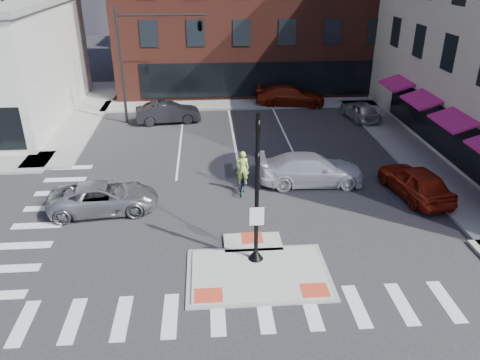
{
  "coord_description": "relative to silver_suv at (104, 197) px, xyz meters",
  "views": [
    {
      "loc": [
        -1.77,
        -14.83,
        10.91
      ],
      "look_at": [
        -0.38,
        3.69,
        2.0
      ],
      "focal_mm": 35.0,
      "sensor_mm": 36.0,
      "label": 1
    }
  ],
  "objects": [
    {
      "name": "sidewalk_e",
      "position": [
        17.49,
        5.0,
        -0.62
      ],
      "size": [
        3.0,
        24.0,
        0.15
      ],
      "primitive_type": "cube",
      "color": "gray",
      "rests_on": "ground"
    },
    {
      "name": "silver_suv",
      "position": [
        0.0,
        0.0,
        0.0
      ],
      "size": [
        5.2,
        2.77,
        1.39
      ],
      "primitive_type": "imported",
      "rotation": [
        0.0,
        0.0,
        1.67
      ],
      "color": "#A0A2A6",
      "rests_on": "ground"
    },
    {
      "name": "white_pickup",
      "position": [
        10.33,
        2.2,
        0.11
      ],
      "size": [
        5.58,
        2.36,
        1.6
      ],
      "primitive_type": "imported",
      "rotation": [
        0.0,
        0.0,
        1.55
      ],
      "color": "white",
      "rests_on": "ground"
    },
    {
      "name": "ground",
      "position": [
        6.69,
        -5.0,
        -0.7
      ],
      "size": [
        120.0,
        120.0,
        0.0
      ],
      "primitive_type": "plane",
      "color": "#28282B",
      "rests_on": "ground"
    },
    {
      "name": "building_far_left",
      "position": [
        2.69,
        47.0,
        4.3
      ],
      "size": [
        10.0,
        12.0,
        10.0
      ],
      "primitive_type": "cube",
      "color": "slate",
      "rests_on": "ground"
    },
    {
      "name": "cyclist",
      "position": [
        6.65,
        1.49,
        0.05
      ],
      "size": [
        0.91,
        1.83,
        2.21
      ],
      "rotation": [
        0.0,
        0.0,
        2.96
      ],
      "color": "#3F3F44",
      "rests_on": "ground"
    },
    {
      "name": "mast_arm_signal",
      "position": [
        3.22,
        13.0,
        5.51
      ],
      "size": [
        6.1,
        2.24,
        8.0
      ],
      "color": "black",
      "rests_on": "ground"
    },
    {
      "name": "bg_car_dark",
      "position": [
        2.19,
        12.93,
        0.06
      ],
      "size": [
        4.74,
        2.19,
        1.5
      ],
      "primitive_type": "imported",
      "rotation": [
        0.0,
        0.0,
        1.71
      ],
      "color": "#232327",
      "rests_on": "ground"
    },
    {
      "name": "refuge_island",
      "position": [
        6.69,
        -5.26,
        -0.65
      ],
      "size": [
        5.4,
        4.65,
        0.13
      ],
      "color": "gray",
      "rests_on": "ground"
    },
    {
      "name": "bg_car_red",
      "position": [
        11.69,
        16.5,
        0.1
      ],
      "size": [
        5.71,
        2.86,
        1.59
      ],
      "primitive_type": "imported",
      "rotation": [
        0.0,
        0.0,
        1.45
      ],
      "color": "maroon",
      "rests_on": "ground"
    },
    {
      "name": "bg_car_silver",
      "position": [
        16.19,
        12.53,
        0.0
      ],
      "size": [
        2.3,
        4.3,
        1.39
      ],
      "primitive_type": "imported",
      "rotation": [
        0.0,
        0.0,
        3.31
      ],
      "color": "silver",
      "rests_on": "ground"
    },
    {
      "name": "signal_pole",
      "position": [
        6.69,
        -4.6,
        1.66
      ],
      "size": [
        0.6,
        0.6,
        5.98
      ],
      "color": "black",
      "rests_on": "refuge_island"
    },
    {
      "name": "sidewalk_n",
      "position": [
        9.69,
        17.0,
        -0.62
      ],
      "size": [
        26.0,
        3.0,
        0.15
      ],
      "primitive_type": "cube",
      "color": "gray",
      "rests_on": "ground"
    },
    {
      "name": "red_sedan",
      "position": [
        15.19,
        0.36,
        0.1
      ],
      "size": [
        2.66,
        4.94,
        1.6
      ],
      "primitive_type": "imported",
      "rotation": [
        0.0,
        0.0,
        3.31
      ],
      "color": "maroon",
      "rests_on": "ground"
    }
  ]
}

